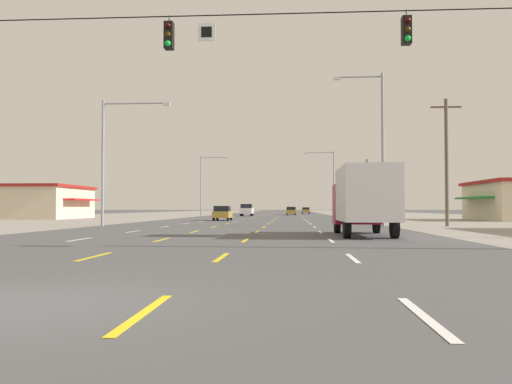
# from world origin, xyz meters

# --- Properties ---
(ground_plane) EXTENTS (572.00, 572.00, 0.00)m
(ground_plane) POSITION_xyz_m (0.00, 66.00, 0.00)
(ground_plane) COLOR #4C4C4F
(lot_apron_left) EXTENTS (28.00, 440.00, 0.01)m
(lot_apron_left) POSITION_xyz_m (-24.75, 66.00, 0.00)
(lot_apron_left) COLOR gray
(lot_apron_left) RESTS_ON ground
(lot_apron_right) EXTENTS (28.00, 440.00, 0.01)m
(lot_apron_right) POSITION_xyz_m (24.75, 66.00, 0.00)
(lot_apron_right) COLOR gray
(lot_apron_right) RESTS_ON ground
(lane_markings) EXTENTS (10.64, 227.60, 0.01)m
(lane_markings) POSITION_xyz_m (0.00, 104.50, 0.01)
(lane_markings) COLOR white
(lane_markings) RESTS_ON ground
(signal_span_wire) EXTENTS (24.88, 0.53, 8.80)m
(signal_span_wire) POSITION_xyz_m (-0.01, 10.40, 5.05)
(signal_span_wire) COLOR brown
(signal_span_wire) RESTS_ON ground
(box_truck_far_right_nearest) EXTENTS (2.40, 7.20, 3.23)m
(box_truck_far_right_nearest) POSITION_xyz_m (7.11, 18.40, 1.84)
(box_truck_far_right_nearest) COLOR maroon
(box_truck_far_right_nearest) RESTS_ON ground
(hatchback_inner_left_near) EXTENTS (1.72, 3.90, 1.54)m
(hatchback_inner_left_near) POSITION_xyz_m (-3.60, 48.29, 0.78)
(hatchback_inner_left_near) COLOR #B28C33
(hatchback_inner_left_near) RESTS_ON ground
(suv_inner_left_mid) EXTENTS (1.98, 4.90, 1.98)m
(suv_inner_left_mid) POSITION_xyz_m (-3.66, 79.90, 1.03)
(suv_inner_left_mid) COLOR white
(suv_inner_left_mid) RESTS_ON ground
(hatchback_inner_right_midfar) EXTENTS (1.72, 3.90, 1.54)m
(hatchback_inner_right_midfar) POSITION_xyz_m (3.71, 89.51, 0.78)
(hatchback_inner_right_midfar) COLOR #B28C33
(hatchback_inner_right_midfar) RESTS_ON ground
(sedan_inner_right_far) EXTENTS (1.80, 4.50, 1.46)m
(sedan_inner_right_far) POSITION_xyz_m (3.57, 101.78, 0.76)
(sedan_inner_right_far) COLOR #B28C33
(sedan_inner_right_far) RESTS_ON ground
(sedan_far_right_farther) EXTENTS (1.80, 4.50, 1.46)m
(sedan_far_right_farther) POSITION_xyz_m (7.04, 113.83, 0.76)
(sedan_far_right_farther) COLOR #B28C33
(sedan_far_right_farther) RESTS_ON ground
(storefront_left_row_1) EXTENTS (11.61, 12.39, 4.13)m
(storefront_left_row_1) POSITION_xyz_m (-27.88, 56.82, 2.08)
(storefront_left_row_1) COLOR beige
(storefront_left_row_1) RESTS_ON ground
(streetlight_left_row_0) EXTENTS (5.08, 0.26, 9.26)m
(streetlight_left_row_0) POSITION_xyz_m (-9.56, 30.60, 5.50)
(streetlight_left_row_0) COLOR gray
(streetlight_left_row_0) RESTS_ON ground
(streetlight_right_row_0) EXTENTS (3.58, 0.26, 10.95)m
(streetlight_right_row_0) POSITION_xyz_m (9.85, 30.60, 6.20)
(streetlight_right_row_0) COLOR gray
(streetlight_right_row_0) RESTS_ON ground
(streetlight_left_row_1) EXTENTS (4.29, 0.26, 9.37)m
(streetlight_left_row_1) POSITION_xyz_m (-9.70, 73.02, 5.47)
(streetlight_left_row_1) COLOR gray
(streetlight_left_row_1) RESTS_ON ground
(streetlight_right_row_1) EXTENTS (4.67, 0.26, 9.98)m
(streetlight_right_row_1) POSITION_xyz_m (9.66, 73.02, 5.83)
(streetlight_right_row_1) COLOR gray
(streetlight_right_row_1) RESTS_ON ground
(utility_pole_right_row_0) EXTENTS (2.20, 0.26, 9.31)m
(utility_pole_right_row_0) POSITION_xyz_m (14.97, 31.97, 4.85)
(utility_pole_right_row_0) COLOR brown
(utility_pole_right_row_0) RESTS_ON ground
(utility_pole_right_row_1) EXTENTS (2.20, 0.26, 8.58)m
(utility_pole_right_row_1) POSITION_xyz_m (14.96, 71.94, 4.48)
(utility_pole_right_row_1) COLOR brown
(utility_pole_right_row_1) RESTS_ON ground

